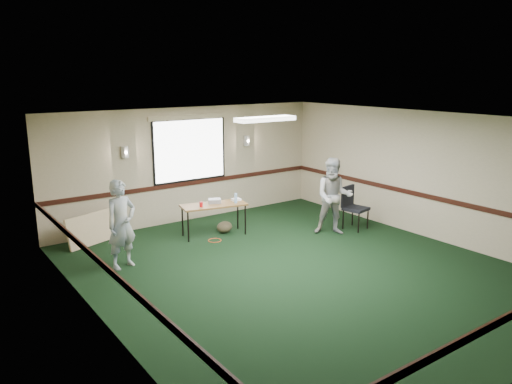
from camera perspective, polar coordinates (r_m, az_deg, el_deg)
ground at (r=9.13m, az=4.82°, el=-8.90°), size 8.00×8.00×0.00m
room_shell at (r=10.32m, az=-2.67°, el=2.92°), size 8.00×8.02×8.00m
folding_table at (r=10.83m, az=-4.85°, el=-1.66°), size 1.49×0.84×0.70m
projector at (r=10.91m, az=-4.76°, el=-1.02°), size 0.34×0.32×0.09m
game_console at (r=11.09m, az=-2.29°, el=-0.86°), size 0.20×0.17×0.05m
red_cup at (r=10.62m, az=-6.29°, el=-1.42°), size 0.07×0.07×0.11m
water_bottle at (r=10.86m, az=-2.34°, el=-0.71°), size 0.07×0.07×0.22m
duffel_bag at (r=11.13m, az=-3.62°, el=-4.02°), size 0.44×0.40×0.26m
cable_coil at (r=10.65m, az=-4.74°, el=-5.53°), size 0.32×0.32×0.01m
folded_table at (r=10.90m, az=-18.03°, el=-3.97°), size 1.26×0.61×0.65m
conference_chair at (r=11.52m, az=10.96°, el=-1.35°), size 0.57×0.58×0.97m
person_left at (r=9.31m, az=-15.12°, el=-3.57°), size 0.67×0.53×1.63m
person_right at (r=10.98m, az=8.88°, el=-0.51°), size 1.04×1.02×1.69m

